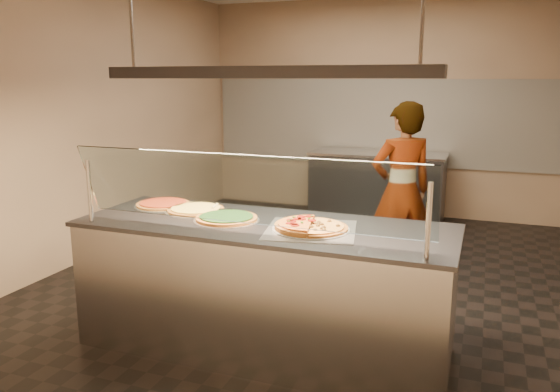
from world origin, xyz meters
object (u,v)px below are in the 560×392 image
at_px(half_pizza_pepperoni, 294,224).
at_px(pizza_cheese, 196,209).
at_px(pizza_spatula, 219,208).
at_px(heat_lamp_housing, 263,72).
at_px(perforated_tray, 311,229).
at_px(serving_counter, 264,286).
at_px(sneeze_guard, 243,191).
at_px(prep_table, 377,186).
at_px(pizza_spinach, 227,218).
at_px(pizza_tomato, 163,204).
at_px(half_pizza_sausage, 328,228).
at_px(worker, 401,191).

bearing_deg(half_pizza_pepperoni, pizza_cheese, 167.10).
bearing_deg(pizza_cheese, pizza_spatula, 16.62).
height_order(half_pizza_pepperoni, heat_lamp_housing, heat_lamp_housing).
bearing_deg(perforated_tray, serving_counter, 171.03).
distance_m(sneeze_guard, prep_table, 4.35).
distance_m(perforated_tray, pizza_spatula, 0.84).
bearing_deg(heat_lamp_housing, pizza_cheese, 167.13).
relative_size(pizza_spinach, pizza_tomato, 1.05).
bearing_deg(pizza_spinach, pizza_tomato, 160.82).
distance_m(half_pizza_sausage, heat_lamp_housing, 1.10).
distance_m(pizza_cheese, prep_table, 3.89).
xyz_separation_m(perforated_tray, pizza_spatula, (-0.81, 0.25, 0.02)).
bearing_deg(prep_table, perforated_tray, -85.49).
distance_m(perforated_tray, half_pizza_pepperoni, 0.12).
xyz_separation_m(pizza_spinach, heat_lamp_housing, (0.28, 0.02, 1.00)).
height_order(prep_table, worker, worker).
relative_size(sneeze_guard, perforated_tray, 3.48).
distance_m(perforated_tray, pizza_cheese, 0.99).
relative_size(pizza_tomato, heat_lamp_housing, 0.19).
relative_size(half_pizza_pepperoni, half_pizza_sausage, 1.00).
bearing_deg(pizza_tomato, half_pizza_sausage, -10.69).
relative_size(serving_counter, perforated_tray, 3.84).
distance_m(sneeze_guard, perforated_tray, 0.54).
distance_m(pizza_spinach, pizza_cheese, 0.37).
relative_size(serving_counter, worker, 1.53).
xyz_separation_m(serving_counter, half_pizza_sausage, (0.47, -0.06, 0.49)).
distance_m(sneeze_guard, pizza_tomato, 1.13).
xyz_separation_m(half_pizza_sausage, worker, (0.19, 1.90, -0.10)).
bearing_deg(half_pizza_pepperoni, pizza_spatula, 160.45).
distance_m(perforated_tray, heat_lamp_housing, 1.08).
bearing_deg(perforated_tray, prep_table, 94.51).
bearing_deg(worker, pizza_spatula, 22.24).
relative_size(half_pizza_sausage, pizza_spatula, 2.29).
bearing_deg(pizza_tomato, perforated_tray, -11.60).
xyz_separation_m(pizza_spinach, pizza_spatula, (-0.17, 0.21, 0.01)).
xyz_separation_m(pizza_spinach, prep_table, (0.32, 3.96, -0.48)).
height_order(worker, heat_lamp_housing, heat_lamp_housing).
xyz_separation_m(pizza_tomato, heat_lamp_housing, (0.94, -0.21, 1.01)).
bearing_deg(serving_counter, heat_lamp_housing, 0.00).
relative_size(sneeze_guard, half_pizza_sausage, 4.58).
xyz_separation_m(perforated_tray, pizza_tomato, (-1.30, 0.27, 0.01)).
relative_size(serving_counter, half_pizza_sausage, 5.05).
relative_size(sneeze_guard, prep_table, 1.32).
xyz_separation_m(half_pizza_sausage, prep_table, (-0.43, 4.00, -0.49)).
bearing_deg(half_pizza_sausage, serving_counter, 173.17).
bearing_deg(pizza_tomato, pizza_cheese, -12.08).
distance_m(sneeze_guard, pizza_spatula, 0.74).
bearing_deg(pizza_spatula, pizza_tomato, 177.49).
bearing_deg(perforated_tray, half_pizza_sausage, -0.16).
bearing_deg(pizza_spinach, heat_lamp_housing, 4.39).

